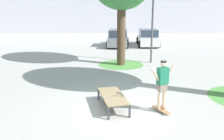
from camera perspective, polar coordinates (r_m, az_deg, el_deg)
ground_plane at (r=8.80m, az=2.68°, el=-9.11°), size 120.00×120.00×0.00m
skate_box at (r=8.84m, az=0.17°, el=-6.10°), size 1.13×2.02×0.46m
skateboard at (r=8.80m, az=11.14°, el=-8.86°), size 0.53×0.81×0.09m
skater at (r=8.46m, az=11.45°, el=-2.64°), size 0.94×0.50×1.69m
grass_patch_mid_back at (r=15.49m, az=2.05°, el=1.27°), size 2.78×2.78×0.01m
car_grey at (r=22.72m, az=1.38°, el=7.22°), size 2.17×4.32×1.50m
car_white at (r=23.31m, az=8.23°, el=7.26°), size 2.07×4.28×1.50m
light_post at (r=15.85m, az=9.41°, el=15.32°), size 0.36×0.36×5.83m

